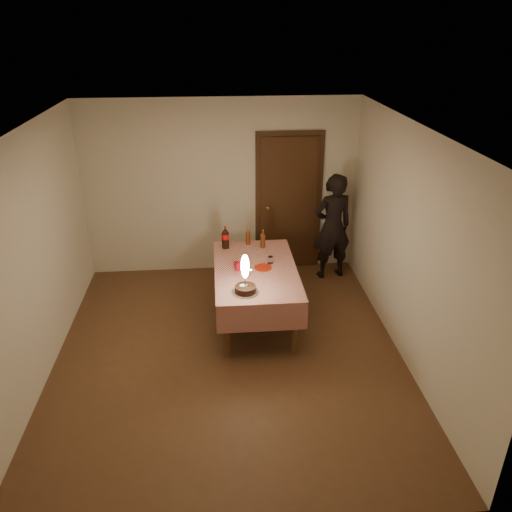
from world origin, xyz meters
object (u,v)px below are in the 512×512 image
object	(u,v)px
red_plate	(263,268)
clear_cup	(270,260)
amber_bottle_right	(263,239)
photographer	(332,227)
red_cup	(238,266)
cola_bottle	(225,238)
birthday_cake	(245,282)
dining_table	(256,276)
amber_bottle_left	(248,236)

from	to	relation	value
red_plate	clear_cup	size ratio (longest dim) A/B	2.44
amber_bottle_right	photographer	bearing A→B (deg)	26.00
red_cup	cola_bottle	size ratio (longest dim) A/B	0.31
clear_cup	photographer	xyz separation A→B (m)	(1.03, 1.01, 0.01)
birthday_cake	red_plate	bearing A→B (deg)	66.22
dining_table	clear_cup	distance (m)	0.28
red_plate	photographer	size ratio (longest dim) A/B	0.14
amber_bottle_left	cola_bottle	bearing A→B (deg)	-162.73
amber_bottle_left	photographer	distance (m)	1.33
cola_bottle	amber_bottle_right	bearing A→B (deg)	-2.96
dining_table	red_plate	bearing A→B (deg)	7.74
red_cup	photographer	distance (m)	1.85
dining_table	cola_bottle	world-z (taller)	cola_bottle
birthday_cake	amber_bottle_right	xyz separation A→B (m)	(0.32, 1.20, -0.02)
dining_table	red_plate	world-z (taller)	red_plate
red_plate	clear_cup	distance (m)	0.17
amber_bottle_left	amber_bottle_right	bearing A→B (deg)	-32.82
cola_bottle	birthday_cake	bearing A→B (deg)	-81.36
red_cup	cola_bottle	world-z (taller)	cola_bottle
photographer	red_plate	bearing A→B (deg)	-135.04
amber_bottle_left	amber_bottle_right	xyz separation A→B (m)	(0.19, -0.12, 0.00)
birthday_cake	red_cup	xyz separation A→B (m)	(-0.05, 0.57, -0.09)
red_plate	red_cup	world-z (taller)	red_cup
red_plate	red_cup	distance (m)	0.31
cola_bottle	photographer	distance (m)	1.66
birthday_cake	red_cup	bearing A→B (deg)	95.10
birthday_cake	amber_bottle_left	bearing A→B (deg)	84.52
dining_table	photographer	bearing A→B (deg)	43.06
photographer	clear_cup	bearing A→B (deg)	-135.51
birthday_cake	red_cup	distance (m)	0.57
red_cup	cola_bottle	xyz separation A→B (m)	(-0.13, 0.66, 0.10)
clear_cup	amber_bottle_right	world-z (taller)	amber_bottle_right
red_plate	dining_table	bearing A→B (deg)	-172.26
red_plate	birthday_cake	bearing A→B (deg)	-113.78
clear_cup	amber_bottle_left	bearing A→B (deg)	111.62
cola_bottle	red_cup	bearing A→B (deg)	-78.37
cola_bottle	photographer	size ratio (longest dim) A/B	0.20
dining_table	red_cup	bearing A→B (deg)	-177.93
clear_cup	dining_table	bearing A→B (deg)	-145.46
birthday_cake	clear_cup	size ratio (longest dim) A/B	5.25
red_plate	cola_bottle	bearing A→B (deg)	124.94
dining_table	amber_bottle_left	distance (m)	0.78
red_plate	amber_bottle_right	bearing A→B (deg)	84.49
birthday_cake	cola_bottle	bearing A→B (deg)	98.64
amber_bottle_left	photographer	world-z (taller)	photographer
birthday_cake	amber_bottle_left	xyz separation A→B (m)	(0.13, 1.32, -0.02)
dining_table	red_plate	distance (m)	0.14
birthday_cake	photographer	xyz separation A→B (m)	(1.40, 1.72, -0.08)
dining_table	birthday_cake	distance (m)	0.64
clear_cup	amber_bottle_left	size ratio (longest dim) A/B	0.35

